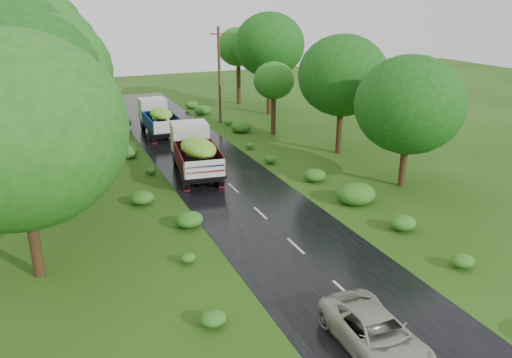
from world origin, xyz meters
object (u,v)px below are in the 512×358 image
car (376,334)px  utility_pole (219,75)px  truck_near (195,149)px  truck_far (158,117)px

car → utility_pole: utility_pole is taller
truck_near → utility_pole: size_ratio=0.85×
truck_near → car: truck_near is taller
truck_near → truck_far: bearing=97.3°
car → utility_pole: (5.73, 31.05, 3.65)m
truck_far → utility_pole: size_ratio=0.75×
truck_far → car: 29.30m
car → truck_near: bearing=92.8°
truck_near → car: (0.30, -18.65, -0.97)m
truck_near → utility_pole: utility_pole is taller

